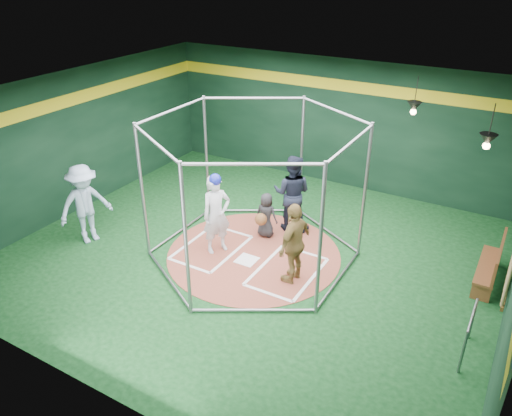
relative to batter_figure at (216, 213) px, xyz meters
The scene contains 16 objects.
room_shell 1.17m from the batter_figure, 18.60° to the left, with size 10.10×9.10×3.53m.
clay_disc 1.23m from the batter_figure, 18.07° to the left, with size 3.80×3.80×0.01m, color brown.
home_plate 1.20m from the batter_figure, ahead, with size 0.43×0.43×0.01m, color white.
batter_box_left 0.92m from the batter_figure, behind, with size 1.17×1.77×0.01m.
batter_box_right 1.95m from the batter_figure, ahead, with size 1.17×1.77×0.01m.
batting_cage 1.00m from the batter_figure, 18.07° to the left, with size 4.05×4.67×3.00m.
bat_rack 5.74m from the batter_figure, ahead, with size 0.07×1.25×0.98m.
pendant_lamp_near 5.20m from the batter_figure, 52.31° to the left, with size 0.34×0.34×0.90m.
pendant_lamp_far 5.59m from the batter_figure, 25.26° to the left, with size 0.34×0.34×0.90m.
batter_figure is the anchor object (origin of this frame).
visitor_leopard 1.96m from the batter_figure, ahead, with size 1.00×0.42×1.70m, color tan.
catcher_figure 1.29m from the batter_figure, 59.97° to the left, with size 0.53×0.57×1.07m.
umpire 1.96m from the batter_figure, 60.43° to the left, with size 0.90×0.70×1.85m, color black.
bystander_blue 2.99m from the batter_figure, 158.37° to the right, with size 1.20×0.69×1.86m, color #9AB1CC.
dugout_bench 5.68m from the batter_figure, 17.62° to the left, with size 0.37×1.57×0.91m.
steel_railing 5.38m from the batter_figure, ahead, with size 0.05×0.97×0.83m.
Camera 1 is at (4.69, -8.02, 5.93)m, focal length 35.00 mm.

